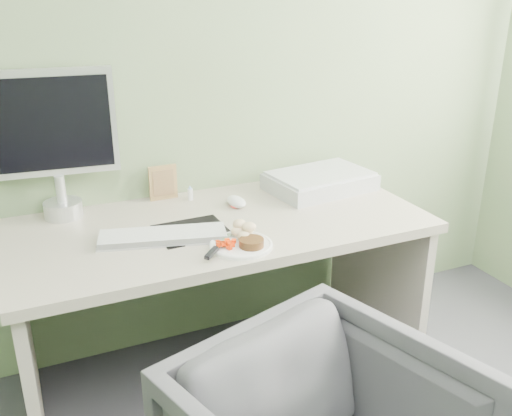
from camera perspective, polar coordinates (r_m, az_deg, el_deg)
name	(u,v)px	position (r m, az deg, el deg)	size (l,w,h in m)	color
wall_back	(184,47)	(2.41, -7.18, 15.68)	(3.50, 3.50, 0.00)	gray
desk	(221,263)	(2.30, -3.47, -5.52)	(1.60, 0.75, 0.73)	#B7AF99
plate	(241,245)	(2.00, -1.50, -3.75)	(0.22, 0.22, 0.01)	white
steak	(251,243)	(1.98, -0.46, -3.49)	(0.09, 0.09, 0.03)	black
potato_pile	(243,229)	(2.05, -1.35, -2.11)	(0.10, 0.07, 0.05)	tan
carrot_heap	(227,242)	(1.97, -2.93, -3.44)	(0.06, 0.05, 0.04)	#FF3305
steak_knife	(215,249)	(1.94, -4.08, -4.11)	(0.16, 0.17, 0.02)	silver
mousepad	(192,231)	(2.14, -6.42, -2.29)	(0.26, 0.23, 0.00)	black
keyboard	(163,235)	(2.08, -9.29, -2.72)	(0.45, 0.13, 0.02)	white
computer_mouse	(236,202)	(2.36, -1.99, 0.64)	(0.06, 0.12, 0.04)	white
photo_frame	(163,182)	(2.45, -9.28, 2.54)	(0.12, 0.01, 0.15)	olive
eyedrop_bottle	(190,193)	(2.44, -6.59, 1.48)	(0.02, 0.02, 0.07)	white
scanner	(320,182)	(2.56, 6.41, 2.60)	(0.45, 0.30, 0.07)	silver
monitor	(53,136)	(2.31, -19.63, 6.80)	(0.48, 0.15, 0.57)	silver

